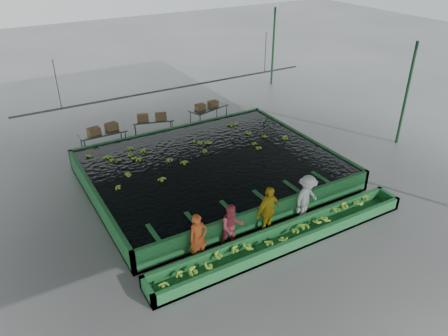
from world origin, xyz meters
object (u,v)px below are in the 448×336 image
packing_table_mid (154,128)px  packing_table_right (209,116)px  worker_b (232,227)px  packing_table_left (104,141)px  box_stack_mid (152,120)px  box_stack_right (207,108)px  worker_a (198,238)px  flotation_tank (212,169)px  worker_d (307,198)px  worker_c (268,211)px  box_stack_left (103,132)px  sorting_trough (285,238)px

packing_table_mid → packing_table_right: (3.16, -0.09, 0.03)m
worker_b → packing_table_left: worker_b is taller
packing_table_left → packing_table_right: 5.86m
box_stack_mid → box_stack_right: box_stack_right is taller
worker_a → worker_b: (1.24, 0.00, -0.03)m
flotation_tank → worker_d: bearing=-70.5°
worker_b → worker_d: size_ratio=0.91×
worker_c → box_stack_right: size_ratio=1.42×
worker_a → box_stack_left: bearing=91.4°
box_stack_left → packing_table_right: bearing=2.9°
packing_table_right → box_stack_right: (-0.12, -0.04, 0.50)m
worker_c → box_stack_right: worker_c is taller
flotation_tank → packing_table_right: (2.68, 5.23, 0.05)m
box_stack_left → box_stack_right: bearing=2.6°
worker_d → packing_table_mid: 9.84m
worker_d → packing_table_right: size_ratio=0.84×
worker_b → box_stack_right: size_ratio=1.25×
sorting_trough → box_stack_right: 10.63m
worker_c → box_stack_left: worker_c is taller
flotation_tank → worker_a: worker_a is taller
packing_table_left → packing_table_right: (5.85, 0.28, 0.00)m
box_stack_left → box_stack_right: (5.69, 0.26, 0.01)m
packing_table_right → packing_table_mid: bearing=178.3°
packing_table_right → flotation_tank: bearing=-117.1°
packing_table_mid → box_stack_right: box_stack_right is taller
box_stack_right → box_stack_left: bearing=-177.4°
packing_table_mid → box_stack_mid: size_ratio=1.41×
box_stack_left → packing_table_mid: bearing=8.3°
packing_table_mid → box_stack_right: (3.04, -0.13, 0.53)m
worker_c → packing_table_mid: worker_c is taller
worker_c → box_stack_mid: (-0.38, 9.54, -0.01)m
packing_table_left → box_stack_mid: box_stack_mid is taller
box_stack_mid → box_stack_left: bearing=-173.4°
sorting_trough → worker_a: size_ratio=5.87×
worker_a → box_stack_left: size_ratio=1.18×
flotation_tank → worker_b: size_ratio=6.05×
worker_a → packing_table_mid: size_ratio=0.83×
worker_c → box_stack_mid: worker_c is taller
packing_table_right → worker_a: bearing=-120.2°
worker_b → worker_d: bearing=12.7°
flotation_tank → box_stack_right: size_ratio=7.54×
worker_b → box_stack_mid: bearing=96.3°
sorting_trough → worker_b: bearing=153.8°
flotation_tank → box_stack_left: box_stack_left is taller
flotation_tank → box_stack_mid: bearing=96.1°
worker_b → packing_table_mid: worker_b is taller
worker_a → worker_b: size_ratio=1.03×
packing_table_mid → box_stack_left: box_stack_left is taller
packing_table_mid → worker_a: bearing=-103.9°
worker_a → packing_table_right: (5.54, 9.53, -0.36)m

